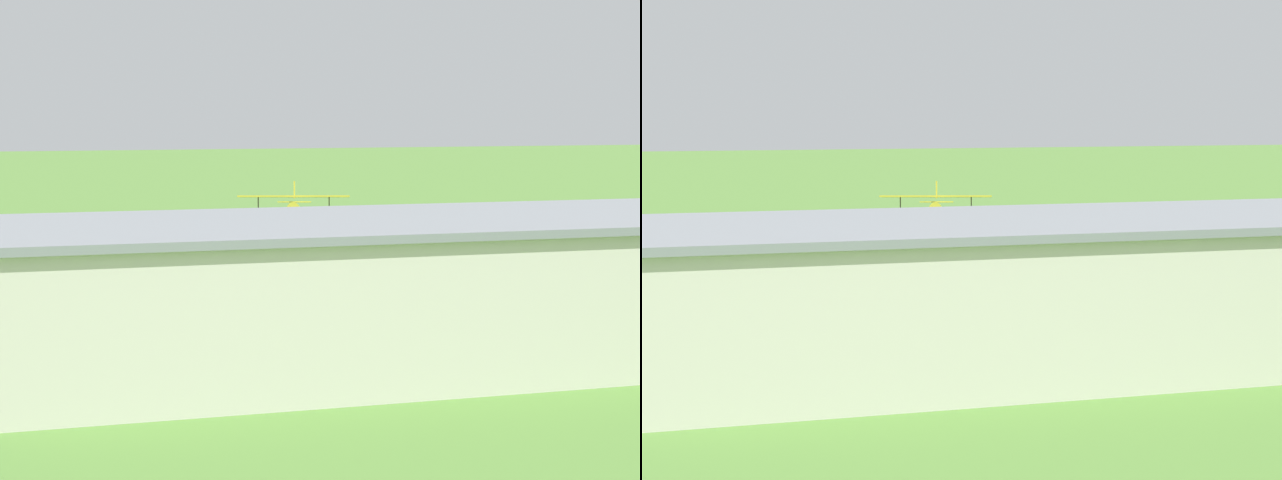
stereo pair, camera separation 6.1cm
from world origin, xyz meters
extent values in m
plane|color=#568438|center=(0.00, 0.00, 0.00)|extent=(400.00, 400.00, 0.00)
cube|color=beige|center=(-1.46, 31.89, 3.19)|extent=(36.44, 11.24, 6.38)
cube|color=gray|center=(-1.46, 31.89, 6.55)|extent=(37.04, 11.85, 0.35)
cube|color=#384251|center=(-1.50, 26.35, 2.61)|extent=(10.00, 0.24, 5.23)
cylinder|color=yellow|center=(-3.10, 0.71, 3.96)|extent=(2.35, 6.02, 1.58)
cone|color=black|center=(-2.31, 3.90, 3.59)|extent=(0.82, 0.90, 0.73)
cube|color=yellow|center=(-2.94, 1.38, 3.74)|extent=(8.32, 3.43, 0.28)
cube|color=yellow|center=(-2.81, 1.87, 5.03)|extent=(8.32, 3.43, 0.28)
cube|color=yellow|center=(-3.71, -1.74, 5.21)|extent=(0.40, 1.23, 1.41)
cube|color=yellow|center=(-3.74, -1.85, 4.25)|extent=(2.74, 1.50, 0.18)
cylinder|color=black|center=(-2.07, 0.92, 2.68)|extent=(0.29, 0.65, 0.64)
cylinder|color=black|center=(-3.91, 1.38, 2.68)|extent=(0.29, 0.65, 0.64)
cylinder|color=#332D28|center=(-0.33, 0.99, 4.38)|extent=(0.13, 0.24, 1.34)
cylinder|color=#332D28|center=(-5.42, 2.26, 4.38)|extent=(0.13, 0.24, 1.34)
cylinder|color=#B23333|center=(-20.85, 16.11, 0.43)|extent=(0.42, 0.42, 0.86)
cylinder|color=beige|center=(-20.85, 16.11, 1.16)|extent=(0.49, 0.49, 0.61)
sphere|color=beige|center=(-20.85, 16.11, 1.58)|extent=(0.23, 0.23, 0.23)
cylinder|color=#33723F|center=(-20.45, 19.03, 0.39)|extent=(0.45, 0.45, 0.78)
cylinder|color=#33723F|center=(-20.45, 19.03, 1.05)|extent=(0.54, 0.54, 0.55)
sphere|color=beige|center=(-20.45, 19.03, 1.43)|extent=(0.21, 0.21, 0.21)
camera|label=1|loc=(13.78, 73.64, 11.59)|focal=56.39mm
camera|label=2|loc=(13.72, 73.65, 11.59)|focal=56.39mm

